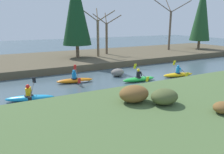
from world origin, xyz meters
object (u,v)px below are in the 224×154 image
object	(u,v)px
kayaker_trailing	(76,80)
boulder_midstream	(118,72)
kayaker_far_back	(30,97)
kayaker_lead	(178,74)
kayaker_middle	(139,79)

from	to	relation	value
kayaker_trailing	boulder_midstream	xyz separation A→B (m)	(3.72, 0.29, 0.13)
kayaker_trailing	kayaker_far_back	world-z (taller)	same
kayaker_trailing	kayaker_far_back	xyz separation A→B (m)	(-3.66, -2.53, 0.02)
kayaker_lead	boulder_midstream	world-z (taller)	kayaker_lead
kayaker_lead	kayaker_middle	size ratio (longest dim) A/B	1.00
kayaker_lead	kayaker_far_back	world-z (taller)	same
kayaker_trailing	boulder_midstream	bearing A→B (deg)	14.45
kayaker_lead	boulder_midstream	distance (m)	5.08
kayaker_far_back	kayaker_trailing	bearing A→B (deg)	50.94
kayaker_lead	kayaker_far_back	xyz separation A→B (m)	(-11.79, -0.30, 0.00)
kayaker_middle	kayaker_trailing	bearing A→B (deg)	161.25
kayaker_trailing	boulder_midstream	world-z (taller)	kayaker_trailing
kayaker_far_back	boulder_midstream	xyz separation A→B (m)	(7.39, 2.82, 0.11)
kayaker_lead	kayaker_middle	distance (m)	3.75
kayaker_lead	kayaker_far_back	size ratio (longest dim) A/B	1.01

